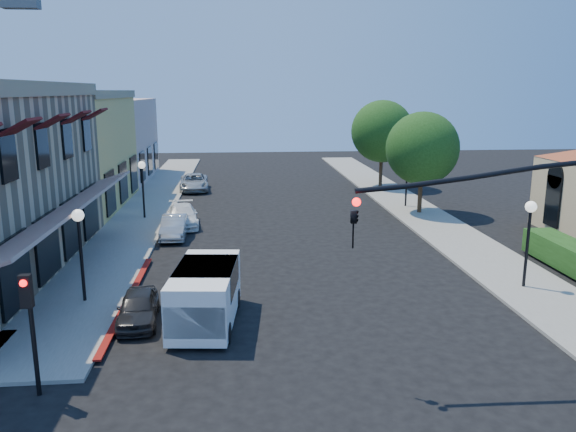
{
  "coord_description": "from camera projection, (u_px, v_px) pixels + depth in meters",
  "views": [
    {
      "loc": [
        -2.75,
        -12.24,
        7.73
      ],
      "look_at": [
        -0.69,
        10.55,
        2.6
      ],
      "focal_mm": 35.0,
      "sensor_mm": 36.0,
      "label": 1
    }
  ],
  "objects": [
    {
      "name": "ground",
      "position": [
        354.0,
        411.0,
        13.82
      ],
      "size": [
        120.0,
        120.0,
        0.0
      ],
      "primitive_type": "plane",
      "color": "black",
      "rests_on": "ground"
    },
    {
      "name": "sidewalk_left",
      "position": [
        152.0,
        203.0,
        39.28
      ],
      "size": [
        3.5,
        50.0,
        0.12
      ],
      "primitive_type": "cube",
      "color": "gray",
      "rests_on": "ground"
    },
    {
      "name": "sidewalk_right",
      "position": [
        397.0,
        198.0,
        40.82
      ],
      "size": [
        3.5,
        50.0,
        0.12
      ],
      "primitive_type": "cube",
      "color": "gray",
      "rests_on": "ground"
    },
    {
      "name": "curb_red_strip",
      "position": [
        129.0,
        302.0,
        20.99
      ],
      "size": [
        0.25,
        10.0,
        0.06
      ],
      "primitive_type": "cube",
      "color": "maroon",
      "rests_on": "ground"
    },
    {
      "name": "yellow_stucco_building",
      "position": [
        43.0,
        152.0,
        36.9
      ],
      "size": [
        10.0,
        12.0,
        7.6
      ],
      "primitive_type": "cube",
      "color": "#E9C469",
      "rests_on": "ground"
    },
    {
      "name": "pink_stucco_building",
      "position": [
        90.0,
        140.0,
        48.63
      ],
      "size": [
        10.0,
        12.0,
        7.0
      ],
      "primitive_type": "cube",
      "color": "#C3A194",
      "rests_on": "ground"
    },
    {
      "name": "street_tree_a",
      "position": [
        422.0,
        148.0,
        35.06
      ],
      "size": [
        4.56,
        4.56,
        6.48
      ],
      "color": "#352515",
      "rests_on": "ground"
    },
    {
      "name": "street_tree_b",
      "position": [
        382.0,
        131.0,
        44.7
      ],
      "size": [
        4.94,
        4.94,
        7.02
      ],
      "color": "#352515",
      "rests_on": "ground"
    },
    {
      "name": "signal_mast_arm",
      "position": [
        564.0,
        231.0,
        14.9
      ],
      "size": [
        8.01,
        0.39,
        6.0
      ],
      "color": "black",
      "rests_on": "ground"
    },
    {
      "name": "secondary_signal",
      "position": [
        29.0,
        313.0,
        13.98
      ],
      "size": [
        0.28,
        0.42,
        3.32
      ],
      "color": "black",
      "rests_on": "ground"
    },
    {
      "name": "lamppost_left_near",
      "position": [
        79.0,
        232.0,
        20.25
      ],
      "size": [
        0.44,
        0.44,
        3.57
      ],
      "color": "black",
      "rests_on": "ground"
    },
    {
      "name": "lamppost_left_far",
      "position": [
        142.0,
        175.0,
        33.86
      ],
      "size": [
        0.44,
        0.44,
        3.57
      ],
      "color": "black",
      "rests_on": "ground"
    },
    {
      "name": "lamppost_right_near",
      "position": [
        530.0,
        222.0,
        21.75
      ],
      "size": [
        0.44,
        0.44,
        3.57
      ],
      "color": "black",
      "rests_on": "ground"
    },
    {
      "name": "lamppost_right_far",
      "position": [
        407.0,
        167.0,
        37.3
      ],
      "size": [
        0.44,
        0.44,
        3.57
      ],
      "color": "black",
      "rests_on": "ground"
    },
    {
      "name": "white_van",
      "position": [
        205.0,
        292.0,
        18.76
      ],
      "size": [
        2.35,
        4.6,
        1.97
      ],
      "color": "white",
      "rests_on": "ground"
    },
    {
      "name": "parked_car_a",
      "position": [
        138.0,
        308.0,
        18.99
      ],
      "size": [
        1.52,
        3.29,
        1.09
      ],
      "primitive_type": "imported",
      "rotation": [
        0.0,
        0.0,
        0.07
      ],
      "color": "black",
      "rests_on": "ground"
    },
    {
      "name": "parked_car_b",
      "position": [
        174.0,
        227.0,
        30.0
      ],
      "size": [
        1.3,
        3.63,
        1.19
      ],
      "primitive_type": "imported",
      "rotation": [
        0.0,
        0.0,
        0.01
      ],
      "color": "#B0B4B6",
      "rests_on": "ground"
    },
    {
      "name": "parked_car_c",
      "position": [
        182.0,
        216.0,
        32.6
      ],
      "size": [
        2.22,
        4.38,
        1.22
      ],
      "primitive_type": "imported",
      "rotation": [
        0.0,
        0.0,
        0.13
      ],
      "color": "white",
      "rests_on": "ground"
    },
    {
      "name": "parked_car_d",
      "position": [
        194.0,
        182.0,
        44.24
      ],
      "size": [
        2.45,
        4.81,
        1.3
      ],
      "primitive_type": "imported",
      "rotation": [
        0.0,
        0.0,
        0.06
      ],
      "color": "#AEB0B3",
      "rests_on": "ground"
    }
  ]
}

